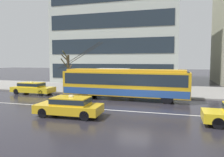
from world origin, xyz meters
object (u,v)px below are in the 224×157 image
(pedestrian_at_shelter, at_px, (172,85))
(pedestrian_approaching_curb, at_px, (132,78))
(taxi_queued_behind_bus, at_px, (32,88))
(taxi_oncoming_near, at_px, (70,105))
(street_tree_bare, at_px, (68,70))
(bus_shelter, at_px, (113,74))
(trolleybus, at_px, (125,83))

(pedestrian_at_shelter, xyz_separation_m, pedestrian_approaching_curb, (-4.19, -0.23, 0.59))
(taxi_queued_behind_bus, relative_size, pedestrian_at_shelter, 2.82)
(taxi_oncoming_near, distance_m, street_tree_bare, 12.54)
(bus_shelter, relative_size, pedestrian_at_shelter, 2.16)
(taxi_queued_behind_bus, relative_size, street_tree_bare, 1.01)
(taxi_oncoming_near, xyz_separation_m, pedestrian_approaching_curb, (2.08, 10.27, 1.01))
(trolleybus, distance_m, street_tree_bare, 8.85)
(bus_shelter, height_order, pedestrian_approaching_curb, bus_shelter)
(taxi_oncoming_near, bearing_deg, bus_shelter, 91.01)
(pedestrian_at_shelter, distance_m, street_tree_bare, 12.22)
(taxi_queued_behind_bus, height_order, pedestrian_at_shelter, pedestrian_at_shelter)
(taxi_oncoming_near, bearing_deg, street_tree_bare, 118.18)
(trolleybus, distance_m, pedestrian_approaching_curb, 3.16)
(trolleybus, xyz_separation_m, taxi_oncoming_near, (-2.06, -7.12, -0.85))
(taxi_queued_behind_bus, bearing_deg, street_tree_bare, 55.47)
(trolleybus, relative_size, taxi_queued_behind_bus, 2.72)
(taxi_queued_behind_bus, distance_m, pedestrian_at_shelter, 14.91)
(trolleybus, height_order, taxi_oncoming_near, trolleybus)
(taxi_queued_behind_bus, bearing_deg, pedestrian_at_shelter, 12.08)
(trolleybus, xyz_separation_m, pedestrian_at_shelter, (4.21, 3.39, -0.43))
(taxi_oncoming_near, xyz_separation_m, bus_shelter, (-0.20, 11.13, 1.38))
(bus_shelter, relative_size, pedestrian_approaching_curb, 1.84)
(trolleybus, height_order, pedestrian_approaching_curb, trolleybus)
(bus_shelter, bearing_deg, taxi_queued_behind_bus, -155.20)
(taxi_oncoming_near, relative_size, street_tree_bare, 0.94)
(pedestrian_at_shelter, height_order, street_tree_bare, street_tree_bare)
(taxi_queued_behind_bus, bearing_deg, bus_shelter, 24.80)
(bus_shelter, height_order, pedestrian_at_shelter, bus_shelter)
(taxi_oncoming_near, bearing_deg, trolleybus, 73.86)
(taxi_queued_behind_bus, height_order, street_tree_bare, street_tree_bare)
(taxi_oncoming_near, xyz_separation_m, pedestrian_at_shelter, (6.27, 10.51, 0.42))
(street_tree_bare, bearing_deg, bus_shelter, 2.00)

